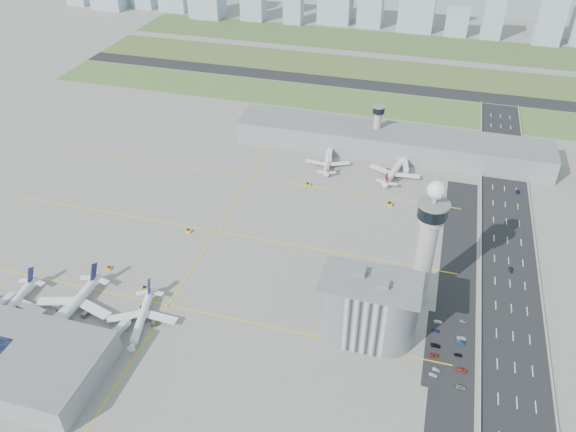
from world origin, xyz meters
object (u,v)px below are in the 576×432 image
(tug_4, at_px, (308,184))
(car_lot_9, at_px, (461,342))
(admin_building, at_px, (368,308))
(jet_bridge_far_0, at_px, (330,152))
(secondary_tower, at_px, (377,124))
(car_lot_4, at_px, (436,331))
(car_lot_7, at_px, (462,370))
(car_hw_1, at_px, (511,270))
(jet_bridge_far_1, at_px, (404,162))
(airplane_far_a, at_px, (328,158))
(car_lot_10, at_px, (462,338))
(car_lot_1, at_px, (436,370))
(car_hw_2, at_px, (518,192))
(control_tower, at_px, (428,239))
(car_lot_5, at_px, (438,322))
(car_lot_2, at_px, (434,355))
(tug_3, at_px, (188,231))
(airplane_near_a, at_px, (10,302))
(tug_2, at_px, (141,308))
(car_lot_8, at_px, (458,355))
(car_lot_6, at_px, (461,387))
(car_lot_0, at_px, (433,375))
(airplane_far_b, at_px, (395,167))
(tug_5, at_px, (389,204))
(car_lot_11, at_px, (463,321))
(jet_bridge_near_1, at_px, (47,330))
(tug_1, at_px, (145,288))
(airplane_near_b, at_px, (72,302))
(car_hw_4, at_px, (492,142))
(car_lot_3, at_px, (436,345))
(jet_bridge_near_2, at_px, (108,344))
(tug_0, at_px, (109,268))
(airplane_near_c, at_px, (141,315))

(tug_4, distance_m, car_lot_9, 143.49)
(admin_building, height_order, jet_bridge_far_0, admin_building)
(secondary_tower, relative_size, car_lot_4, 9.96)
(car_lot_7, xyz_separation_m, car_hw_1, (21.91, 71.97, 0.02))
(jet_bridge_far_1, xyz_separation_m, car_lot_9, (40.85, -148.53, -2.20))
(airplane_far_a, height_order, car_lot_10, airplane_far_a)
(car_lot_1, distance_m, car_hw_2, 157.03)
(control_tower, relative_size, car_lot_5, 17.66)
(jet_bridge_far_1, bearing_deg, car_lot_4, 1.72)
(car_lot_2, bearing_deg, tug_3, 62.59)
(airplane_near_a, relative_size, tug_2, 14.35)
(jet_bridge_far_1, xyz_separation_m, car_lot_5, (30.53, -138.71, -2.25))
(car_lot_8, bearing_deg, car_lot_6, -171.68)
(car_lot_10, bearing_deg, car_lot_6, 173.12)
(car_lot_0, distance_m, car_lot_7, 12.60)
(car_lot_4, bearing_deg, airplane_near_a, 103.21)
(control_tower, height_order, admin_building, control_tower)
(car_lot_6, bearing_deg, car_hw_1, -6.42)
(car_hw_2, bearing_deg, car_lot_9, -102.46)
(airplane_far_b, xyz_separation_m, tug_5, (1.45, -35.96, -4.45))
(car_lot_6, bearing_deg, car_lot_1, 66.71)
(tug_4, distance_m, car_lot_6, 162.82)
(car_lot_11, xyz_separation_m, car_hw_1, (21.99, 43.31, 0.08))
(car_lot_1, bearing_deg, jet_bridge_near_1, 99.62)
(admin_building, distance_m, car_lot_0, 37.28)
(tug_1, bearing_deg, airplane_near_b, 108.21)
(car_lot_2, relative_size, car_lot_5, 1.12)
(secondary_tower, xyz_separation_m, tug_5, (18.74, -67.59, -17.74))
(airplane_near_b, bearing_deg, car_lot_1, 93.66)
(admin_building, distance_m, tug_1, 108.65)
(secondary_tower, relative_size, admin_building, 0.76)
(car_lot_4, height_order, car_hw_4, car_hw_4)
(airplane_far_b, xyz_separation_m, tug_2, (-98.22, -153.94, -4.72))
(airplane_far_b, bearing_deg, car_lot_2, -155.60)
(car_lot_2, height_order, car_lot_3, car_lot_3)
(control_tower, xyz_separation_m, jet_bridge_far_0, (-70.00, 124.00, -32.19))
(jet_bridge_near_2, relative_size, car_lot_11, 3.55)
(airplane_near_b, height_order, airplane_far_a, airplane_near_b)
(tug_2, distance_m, car_lot_2, 133.40)
(airplane_far_a, height_order, car_lot_6, airplane_far_a)
(airplane_near_a, bearing_deg, tug_4, 140.10)
(tug_3, xyz_separation_m, car_lot_9, (147.53, -41.98, -0.30))
(car_lot_5, bearing_deg, car_lot_4, 165.73)
(tug_1, distance_m, car_hw_1, 182.67)
(jet_bridge_far_1, xyz_separation_m, tug_5, (-3.26, -49.59, -1.78))
(tug_0, xyz_separation_m, car_lot_4, (162.38, 1.96, -0.25))
(tug_2, relative_size, car_hw_2, 0.65)
(secondary_tower, relative_size, airplane_near_c, 0.83)
(jet_bridge_far_1, bearing_deg, airplane_far_b, -29.07)
(jet_bridge_near_2, bearing_deg, tug_1, 14.10)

